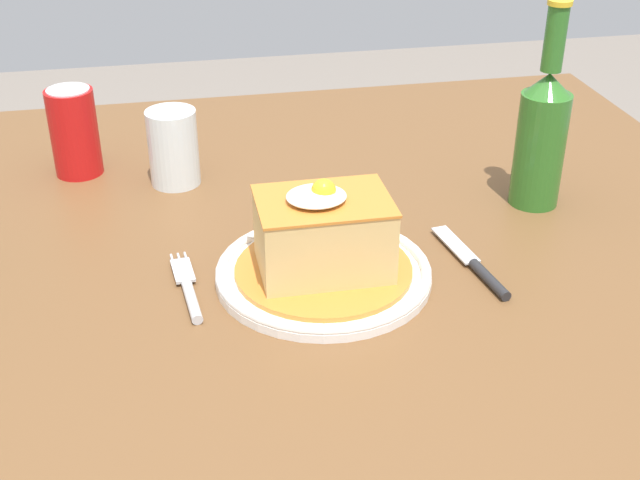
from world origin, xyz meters
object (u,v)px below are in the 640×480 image
fork (189,291)px  drinking_glass (174,152)px  knife (479,269)px  main_plate (323,273)px  beer_bottle_green (543,134)px  soda_can (74,132)px

fork → drinking_glass: bearing=90.0°
drinking_glass → knife: bearing=-43.3°
main_plate → knife: main_plate is taller
main_plate → beer_bottle_green: (0.31, 0.13, 0.09)m
soda_can → beer_bottle_green: beer_bottle_green is taller
beer_bottle_green → drinking_glass: bearing=161.2°
beer_bottle_green → soda_can: bearing=159.9°
fork → beer_bottle_green: (0.46, 0.13, 0.09)m
fork → main_plate: bearing=1.3°
drinking_glass → main_plate: bearing=-62.2°
main_plate → beer_bottle_green: 0.35m
main_plate → soda_can: (-0.28, 0.35, 0.05)m
fork → beer_bottle_green: bearing=16.1°
fork → drinking_glass: drinking_glass is taller
main_plate → knife: 0.18m
fork → knife: (0.33, -0.02, 0.00)m
soda_can → drinking_glass: (0.13, -0.06, -0.02)m
soda_can → main_plate: bearing=-50.7°
beer_bottle_green → drinking_glass: 0.49m
main_plate → beer_bottle_green: size_ratio=0.91×
soda_can → beer_bottle_green: size_ratio=0.47×
beer_bottle_green → drinking_glass: size_ratio=2.53×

